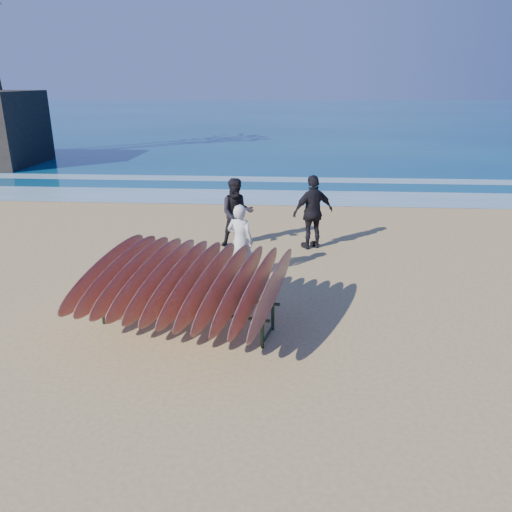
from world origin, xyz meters
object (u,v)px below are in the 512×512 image
at_px(person_white, 240,241).
at_px(person_dark_b, 313,212).
at_px(surfboard_rack, 185,281).
at_px(person_dark_a, 237,213).

relative_size(person_white, person_dark_b, 0.87).
bearing_deg(person_dark_b, surfboard_rack, 36.43).
relative_size(surfboard_rack, person_dark_a, 2.08).
distance_m(person_white, person_dark_a, 2.16).
bearing_deg(person_white, surfboard_rack, 93.78).
bearing_deg(person_dark_a, surfboard_rack, -105.88).
distance_m(surfboard_rack, person_dark_b, 5.15).
relative_size(surfboard_rack, person_white, 2.27).
distance_m(surfboard_rack, person_dark_a, 4.59).
distance_m(person_dark_a, person_dark_b, 1.95).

